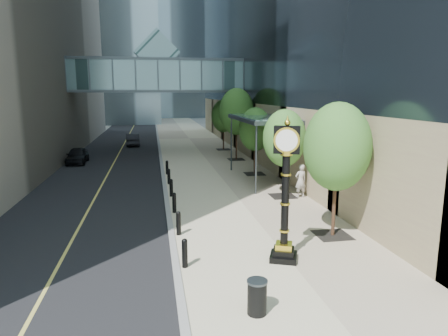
{
  "coord_description": "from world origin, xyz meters",
  "views": [
    {
      "loc": [
        -3.63,
        -11.76,
        5.9
      ],
      "look_at": [
        -0.54,
        5.52,
        2.59
      ],
      "focal_mm": 32.0,
      "sensor_mm": 36.0,
      "label": 1
    }
  ],
  "objects_px": {
    "street_clock": "(285,201)",
    "trash_bin": "(257,298)",
    "pedestrian": "(301,181)",
    "car_far": "(133,140)",
    "car_near": "(77,155)"
  },
  "relations": [
    {
      "from": "street_clock",
      "to": "trash_bin",
      "type": "distance_m",
      "value": 4.11
    },
    {
      "from": "street_clock",
      "to": "pedestrian",
      "type": "distance_m",
      "value": 9.01
    },
    {
      "from": "street_clock",
      "to": "trash_bin",
      "type": "height_order",
      "value": "street_clock"
    },
    {
      "from": "street_clock",
      "to": "pedestrian",
      "type": "xyz_separation_m",
      "value": [
        3.7,
        8.12,
        -1.2
      ]
    },
    {
      "from": "pedestrian",
      "to": "car_far",
      "type": "xyz_separation_m",
      "value": [
        -10.43,
        25.24,
        -0.32
      ]
    },
    {
      "from": "street_clock",
      "to": "car_far",
      "type": "distance_m",
      "value": 34.07
    },
    {
      "from": "street_clock",
      "to": "trash_bin",
      "type": "bearing_deg",
      "value": -97.32
    },
    {
      "from": "pedestrian",
      "to": "car_near",
      "type": "xyz_separation_m",
      "value": [
        -14.5,
        14.15,
        -0.33
      ]
    },
    {
      "from": "pedestrian",
      "to": "car_far",
      "type": "distance_m",
      "value": 27.31
    },
    {
      "from": "street_clock",
      "to": "car_near",
      "type": "distance_m",
      "value": 24.8
    },
    {
      "from": "trash_bin",
      "to": "pedestrian",
      "type": "distance_m",
      "value": 12.67
    },
    {
      "from": "street_clock",
      "to": "car_near",
      "type": "bearing_deg",
      "value": 137.97
    },
    {
      "from": "street_clock",
      "to": "trash_bin",
      "type": "xyz_separation_m",
      "value": [
        -1.84,
        -3.26,
        -1.7
      ]
    },
    {
      "from": "car_far",
      "to": "trash_bin",
      "type": "bearing_deg",
      "value": 93.29
    },
    {
      "from": "car_near",
      "to": "car_far",
      "type": "bearing_deg",
      "value": 69.32
    }
  ]
}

